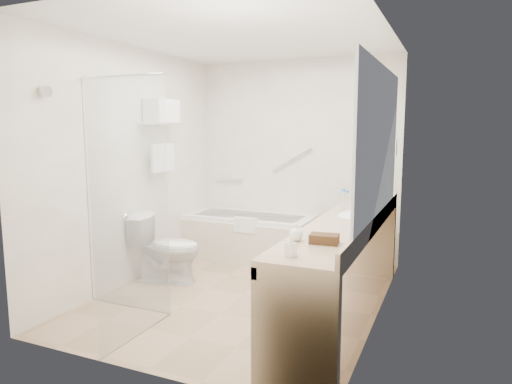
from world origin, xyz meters
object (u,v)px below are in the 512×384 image
at_px(bathtub, 250,236).
at_px(vanity_counter, 344,247).
at_px(toilet, 166,248).
at_px(amenity_basket, 324,239).
at_px(water_bottle_left, 347,201).

height_order(bathtub, vanity_counter, vanity_counter).
bearing_deg(toilet, amenity_basket, -127.75).
bearing_deg(water_bottle_left, bathtub, 150.38).
bearing_deg(amenity_basket, vanity_counter, 91.95).
bearing_deg(vanity_counter, toilet, 174.16).
relative_size(bathtub, vanity_counter, 0.59).
bearing_deg(toilet, vanity_counter, -107.90).
bearing_deg(water_bottle_left, amenity_basket, -84.17).
distance_m(bathtub, amenity_basket, 2.72).
xyz_separation_m(amenity_basket, water_bottle_left, (-0.14, 1.35, 0.06)).
height_order(bathtub, amenity_basket, amenity_basket).
height_order(vanity_counter, toilet, vanity_counter).
relative_size(toilet, amenity_basket, 3.74).
bearing_deg(water_bottle_left, vanity_counter, -79.23).
distance_m(bathtub, water_bottle_left, 1.76).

